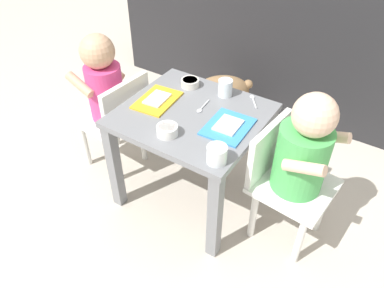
% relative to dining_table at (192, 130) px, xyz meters
% --- Properties ---
extents(ground_plane, '(7.00, 7.00, 0.00)m').
position_rel_dining_table_xyz_m(ground_plane, '(0.00, 0.00, -0.37)').
color(ground_plane, beige).
extents(kitchen_cabinet_back, '(2.06, 0.40, 0.93)m').
position_rel_dining_table_xyz_m(kitchen_cabinet_back, '(0.00, 1.01, 0.10)').
color(kitchen_cabinet_back, '#232326').
rests_on(kitchen_cabinet_back, ground).
extents(dining_table, '(0.55, 0.51, 0.46)m').
position_rel_dining_table_xyz_m(dining_table, '(0.00, 0.00, 0.00)').
color(dining_table, slate).
rests_on(dining_table, ground).
extents(seated_child_left, '(0.30, 0.30, 0.68)m').
position_rel_dining_table_xyz_m(seated_child_left, '(-0.44, -0.02, 0.06)').
color(seated_child_left, white).
rests_on(seated_child_left, ground).
extents(seated_child_right, '(0.31, 0.31, 0.68)m').
position_rel_dining_table_xyz_m(seated_child_right, '(0.44, 0.02, 0.06)').
color(seated_child_right, white).
rests_on(seated_child_right, ground).
extents(dog, '(0.37, 0.34, 0.31)m').
position_rel_dining_table_xyz_m(dog, '(-0.19, 0.53, -0.16)').
color(dog, olive).
rests_on(dog, ground).
extents(food_tray_left, '(0.16, 0.21, 0.02)m').
position_rel_dining_table_xyz_m(food_tray_left, '(-0.17, -0.01, 0.09)').
color(food_tray_left, gold).
rests_on(food_tray_left, dining_table).
extents(food_tray_right, '(0.16, 0.20, 0.02)m').
position_rel_dining_table_xyz_m(food_tray_right, '(0.17, -0.01, 0.09)').
color(food_tray_right, '#388CD8').
rests_on(food_tray_right, dining_table).
extents(water_cup_left, '(0.06, 0.06, 0.07)m').
position_rel_dining_table_xyz_m(water_cup_left, '(0.05, 0.18, 0.12)').
color(water_cup_left, white).
rests_on(water_cup_left, dining_table).
extents(water_cup_right, '(0.07, 0.07, 0.06)m').
position_rel_dining_table_xyz_m(water_cup_right, '(0.22, -0.19, 0.11)').
color(water_cup_right, white).
rests_on(water_cup_right, dining_table).
extents(veggie_bowl_near, '(0.08, 0.08, 0.03)m').
position_rel_dining_table_xyz_m(veggie_bowl_near, '(-0.12, 0.16, 0.10)').
color(veggie_bowl_near, silver).
rests_on(veggie_bowl_near, dining_table).
extents(cereal_bowl_right_side, '(0.08, 0.08, 0.04)m').
position_rel_dining_table_xyz_m(cereal_bowl_right_side, '(0.00, -0.16, 0.11)').
color(cereal_bowl_right_side, white).
rests_on(cereal_bowl_right_side, dining_table).
extents(spoon_by_left_tray, '(0.02, 0.10, 0.01)m').
position_rel_dining_table_xyz_m(spoon_by_left_tray, '(0.02, 0.05, 0.09)').
color(spoon_by_left_tray, silver).
rests_on(spoon_by_left_tray, dining_table).
extents(spoon_by_right_tray, '(0.07, 0.09, 0.01)m').
position_rel_dining_table_xyz_m(spoon_by_right_tray, '(0.16, 0.21, 0.09)').
color(spoon_by_right_tray, silver).
rests_on(spoon_by_right_tray, dining_table).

